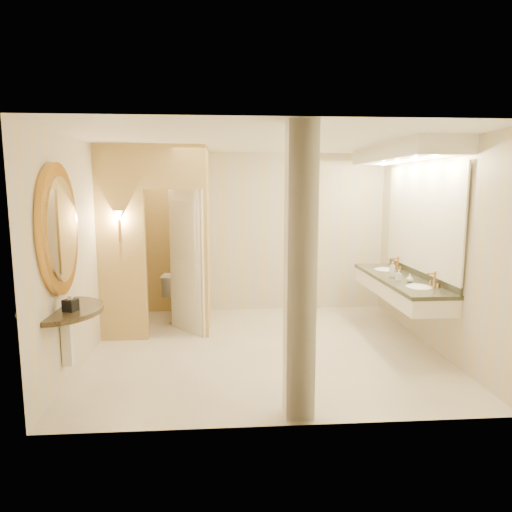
{
  "coord_description": "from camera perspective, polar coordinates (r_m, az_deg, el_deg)",
  "views": [
    {
      "loc": [
        -0.53,
        -5.8,
        2.13
      ],
      "look_at": [
        -0.1,
        0.2,
        1.22
      ],
      "focal_mm": 32.0,
      "sensor_mm": 36.0,
      "label": 1
    }
  ],
  "objects": [
    {
      "name": "ceiling",
      "position": [
        5.86,
        1.11,
        14.21
      ],
      "size": [
        4.5,
        4.5,
        0.0
      ],
      "primitive_type": "plane",
      "rotation": [
        3.14,
        0.0,
        0.0
      ],
      "color": "white",
      "rests_on": "wall_back"
    },
    {
      "name": "floor",
      "position": [
        6.2,
        1.04,
        -11.46
      ],
      "size": [
        4.5,
        4.5,
        0.0
      ],
      "primitive_type": "plane",
      "color": "silver",
      "rests_on": "ground"
    },
    {
      "name": "tissue_box",
      "position": [
        5.05,
        -22.18,
        -5.71
      ],
      "size": [
        0.16,
        0.16,
        0.12
      ],
      "primitive_type": "cube",
      "rotation": [
        0.0,
        0.0,
        -0.35
      ],
      "color": "black",
      "rests_on": "console_shelf"
    },
    {
      "name": "soap_bottle_c",
      "position": [
        6.67,
        16.67,
        -1.61
      ],
      "size": [
        0.09,
        0.09,
        0.22
      ],
      "primitive_type": "imported",
      "rotation": [
        0.0,
        0.0,
        -0.06
      ],
      "color": "#C6B28C",
      "rests_on": "vanity"
    },
    {
      "name": "wall_sconce",
      "position": [
        6.4,
        -16.77,
        4.69
      ],
      "size": [
        0.14,
        0.14,
        0.42
      ],
      "color": "#B6793A",
      "rests_on": "toilet_closet"
    },
    {
      "name": "pillar",
      "position": [
        4.14,
        5.52,
        -2.29
      ],
      "size": [
        0.26,
        0.26,
        2.7
      ],
      "primitive_type": "cube",
      "color": "white",
      "rests_on": "floor"
    },
    {
      "name": "toilet",
      "position": [
        7.55,
        -9.58,
        -4.74
      ],
      "size": [
        0.49,
        0.81,
        0.8
      ],
      "primitive_type": "imported",
      "rotation": [
        0.0,
        0.0,
        3.09
      ],
      "color": "white",
      "rests_on": "floor"
    },
    {
      "name": "wall_back",
      "position": [
        7.86,
        -0.25,
        2.93
      ],
      "size": [
        4.5,
        0.02,
        2.7
      ],
      "primitive_type": "cube",
      "color": "beige",
      "rests_on": "floor"
    },
    {
      "name": "console_shelf",
      "position": [
        5.12,
        -23.28,
        -0.89
      ],
      "size": [
        1.04,
        1.04,
        1.97
      ],
      "color": "black",
      "rests_on": "floor"
    },
    {
      "name": "wall_left",
      "position": [
        6.1,
        -20.47,
        0.73
      ],
      "size": [
        0.02,
        4.0,
        2.7
      ],
      "primitive_type": "cube",
      "color": "beige",
      "rests_on": "floor"
    },
    {
      "name": "toilet_closet",
      "position": [
        6.83,
        -9.19,
        2.26
      ],
      "size": [
        1.5,
        1.55,
        2.7
      ],
      "color": "tan",
      "rests_on": "floor"
    },
    {
      "name": "soap_bottle_b",
      "position": [
        6.39,
        18.66,
        -2.65
      ],
      "size": [
        0.11,
        0.11,
        0.11
      ],
      "primitive_type": "imported",
      "rotation": [
        0.0,
        0.0,
        -0.32
      ],
      "color": "silver",
      "rests_on": "vanity"
    },
    {
      "name": "vanity",
      "position": [
        6.64,
        18.13,
        3.86
      ],
      "size": [
        0.75,
        2.48,
        2.09
      ],
      "color": "white",
      "rests_on": "floor"
    },
    {
      "name": "soap_bottle_a",
      "position": [
        6.5,
        17.4,
        -2.27
      ],
      "size": [
        0.07,
        0.07,
        0.14
      ],
      "primitive_type": "imported",
      "rotation": [
        0.0,
        0.0,
        0.1
      ],
      "color": "beige",
      "rests_on": "vanity"
    },
    {
      "name": "wall_right",
      "position": [
        6.48,
        21.3,
        1.12
      ],
      "size": [
        0.02,
        4.0,
        2.7
      ],
      "primitive_type": "cube",
      "color": "beige",
      "rests_on": "floor"
    },
    {
      "name": "wall_front",
      "position": [
        3.92,
        3.73,
        -2.88
      ],
      "size": [
        4.5,
        0.02,
        2.7
      ],
      "primitive_type": "cube",
      "color": "beige",
      "rests_on": "floor"
    }
  ]
}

